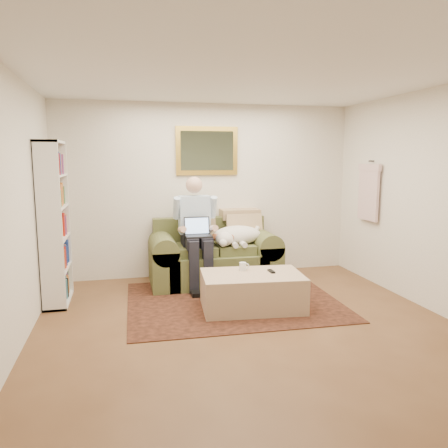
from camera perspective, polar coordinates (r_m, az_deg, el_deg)
name	(u,v)px	position (r m, az deg, el deg)	size (l,w,h in m)	color
room_shell	(247,205)	(4.60, 2.98, 2.45)	(4.51, 5.00, 2.61)	brown
rug	(233,301)	(5.60, 1.17, -10.02)	(2.60, 2.08, 0.01)	black
sofa	(214,261)	(6.35, -1.34, -4.84)	(1.83, 0.93, 1.10)	#5E6636
seated_man	(197,233)	(6.05, -3.57, -1.16)	(0.60, 0.86, 1.54)	#8CB1D8
laptop	(198,231)	(5.98, -3.46, -0.92)	(0.35, 0.28, 0.26)	black
sleeping_dog	(237,235)	(6.26, 1.75, -1.46)	(0.75, 0.47, 0.28)	white
ottoman	(252,291)	(5.29, 3.69, -8.75)	(1.18, 0.75, 0.43)	tan
coffee_mug	(243,266)	(5.37, 2.47, -5.56)	(0.08, 0.08, 0.10)	white
tv_remote	(271,271)	(5.33, 6.20, -6.15)	(0.05, 0.15, 0.02)	black
bookshelf	(54,223)	(5.76, -21.29, 0.10)	(0.28, 0.80, 2.00)	white
wall_mirror	(207,151)	(6.64, -2.23, 9.53)	(0.94, 0.04, 0.72)	gold
hanging_shirt	(369,189)	(6.64, 18.38, 4.35)	(0.06, 0.52, 0.90)	beige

